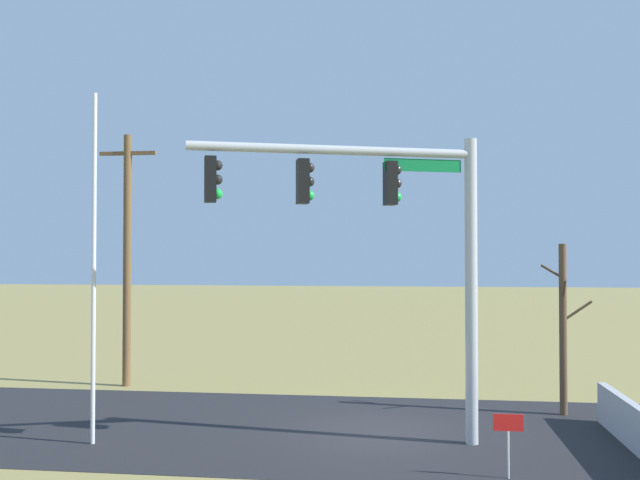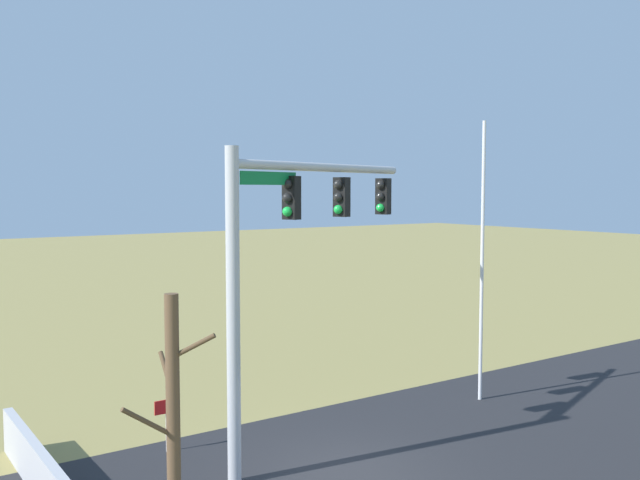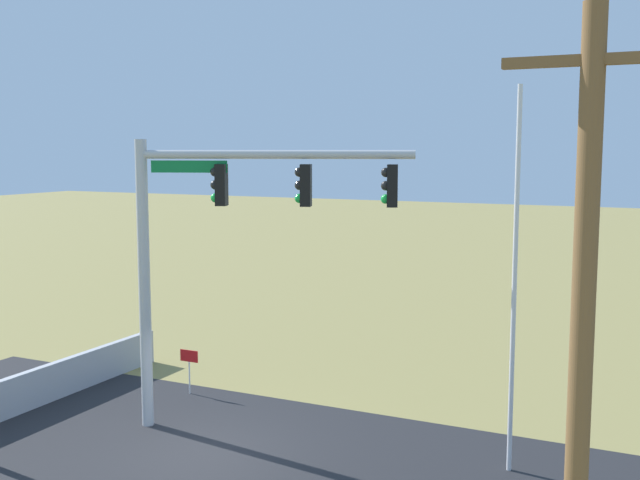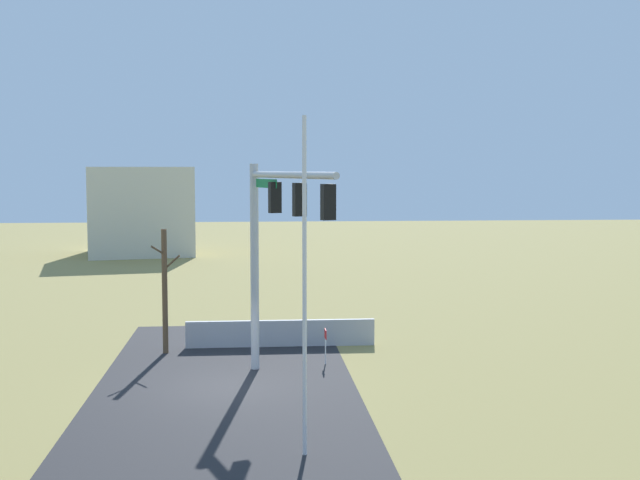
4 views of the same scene
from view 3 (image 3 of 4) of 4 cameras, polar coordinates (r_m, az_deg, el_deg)
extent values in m
plane|color=olive|center=(17.64, -8.76, -15.43)|extent=(160.00, 160.00, 0.00)
cube|color=#B7B5AD|center=(20.15, -14.94, -12.70)|extent=(6.00, 6.00, 0.01)
cube|color=#A8A8AD|center=(22.27, -18.19, -9.58)|extent=(0.20, 7.13, 1.00)
cylinder|color=#B2B5BA|center=(18.66, -12.92, -3.30)|extent=(0.28, 0.28, 6.87)
cylinder|color=#B2B5BA|center=(17.59, -3.33, 6.37)|extent=(6.05, 2.29, 0.20)
cube|color=#0F7238|center=(18.04, -9.71, 5.40)|extent=(1.71, 0.62, 0.28)
cube|color=black|center=(17.86, -7.33, 4.08)|extent=(0.35, 0.42, 0.96)
sphere|color=black|center=(17.89, -7.82, 5.04)|extent=(0.22, 0.22, 0.22)
sphere|color=black|center=(17.90, -7.80, 4.08)|extent=(0.22, 0.22, 0.22)
sphere|color=green|center=(17.92, -7.79, 3.12)|extent=(0.22, 0.22, 0.22)
cube|color=black|center=(17.51, -1.06, 4.08)|extent=(0.35, 0.42, 0.96)
sphere|color=black|center=(17.52, -1.55, 5.06)|extent=(0.22, 0.22, 0.22)
sphere|color=black|center=(17.53, -1.54, 4.08)|extent=(0.22, 0.22, 0.22)
sphere|color=green|center=(17.55, -1.54, 3.11)|extent=(0.22, 0.22, 0.22)
cube|color=black|center=(17.37, 5.40, 4.03)|extent=(0.35, 0.42, 0.96)
sphere|color=black|center=(17.36, 4.92, 5.03)|extent=(0.22, 0.22, 0.22)
sphere|color=black|center=(17.37, 4.91, 4.04)|extent=(0.22, 0.22, 0.22)
sphere|color=green|center=(17.39, 4.90, 3.05)|extent=(0.22, 0.22, 0.22)
cylinder|color=silver|center=(15.99, 14.25, -3.11)|extent=(0.10, 0.10, 7.91)
cylinder|color=brown|center=(9.05, 18.77, -10.00)|extent=(0.26, 0.26, 8.17)
cube|color=brown|center=(8.73, 19.66, 12.51)|extent=(1.90, 0.12, 0.12)
cylinder|color=silver|center=(21.51, -9.67, -10.06)|extent=(0.04, 0.04, 0.90)
cube|color=red|center=(21.34, -9.70, -8.49)|extent=(0.56, 0.02, 0.32)
camera|label=1|loc=(32.26, 7.12, 2.43)|focal=39.51mm
camera|label=2|loc=(18.05, -58.37, 1.53)|focal=39.29mm
camera|label=4|loc=(21.20, 73.51, 2.07)|focal=46.16mm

